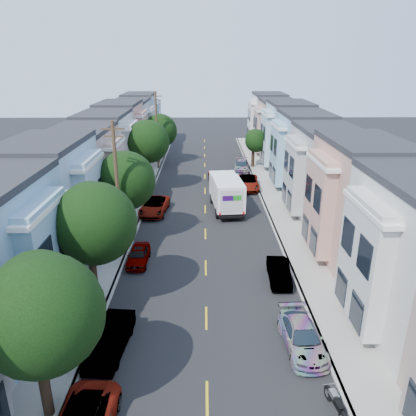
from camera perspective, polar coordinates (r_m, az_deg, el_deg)
ground at (r=29.33m, az=-0.32°, el=-8.42°), size 160.00×160.00×0.00m
road_slab at (r=43.09m, az=-0.41°, el=1.19°), size 12.00×70.00×0.02m
curb_left at (r=43.48m, az=-8.41°, el=1.23°), size 0.30×70.00×0.15m
curb_right at (r=43.51m, az=7.58°, el=1.29°), size 0.30×70.00×0.15m
sidewalk_left at (r=43.68m, az=-10.10°, el=1.22°), size 2.60×70.00×0.15m
sidewalk_right at (r=43.71m, az=9.27°, el=1.29°), size 2.60×70.00×0.15m
centerline at (r=43.10m, az=-0.41°, el=1.18°), size 0.12×70.00×0.01m
townhouse_row_left at (r=44.49m, az=-14.93°, el=1.09°), size 5.00×70.00×8.50m
townhouse_row_right at (r=44.54m, az=14.09°, el=1.19°), size 5.00×70.00×8.50m
tree_a at (r=17.01m, az=-22.54°, el=-13.71°), size 4.70×4.70×7.36m
tree_b at (r=23.53m, az=-15.83°, el=-2.15°), size 4.70×4.70×7.78m
tree_c at (r=32.31m, az=-11.65°, el=3.75°), size 4.65×4.65×7.47m
tree_d at (r=45.10m, az=-8.58°, el=9.19°), size 4.70×4.70×7.98m
tree_e at (r=57.92m, az=-6.84°, el=10.71°), size 4.70×4.70×7.01m
tree_far_r at (r=55.82m, az=6.72°, el=9.32°), size 3.10×3.10×5.23m
utility_pole_near at (r=29.79m, az=-12.58°, el=2.33°), size 1.60×0.26×10.00m
utility_pole_far at (r=54.83m, az=-7.19°, el=10.71°), size 1.60×0.26×10.00m
fedex_truck at (r=39.73m, az=2.59°, el=2.28°), size 2.64×6.85×3.28m
lead_sedan at (r=48.40m, az=1.80°, el=4.20°), size 3.21×5.46×1.42m
parked_left_b at (r=22.11m, az=-13.64°, el=-17.50°), size 1.95×4.50×1.46m
parked_left_c at (r=30.13m, az=-9.75°, el=-6.58°), size 1.50×3.83×1.24m
parked_left_d at (r=39.43m, az=-7.54°, el=0.25°), size 2.79×5.32×1.43m
parked_right_a at (r=22.33m, az=13.08°, el=-17.25°), size 2.07×4.46×1.31m
parked_right_b at (r=27.89m, az=9.94°, el=-8.90°), size 1.49×3.83×1.26m
parked_right_c at (r=46.78m, az=5.59°, el=3.58°), size 2.77×5.49×1.49m
parked_right_d at (r=54.43m, az=4.74°, el=5.92°), size 2.34×4.70×1.36m
motorcycle at (r=19.71m, az=17.50°, el=-24.69°), size 0.28×2.03×0.81m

